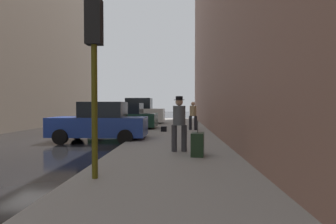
# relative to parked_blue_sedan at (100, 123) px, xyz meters

# --- Properties ---
(ground_plane) EXTENTS (120.00, 120.00, 0.00)m
(ground_plane) POSITION_rel_parked_blue_sedan_xyz_m (-2.65, -0.60, -0.85)
(ground_plane) COLOR black
(sidewalk) EXTENTS (4.00, 40.00, 0.15)m
(sidewalk) POSITION_rel_parked_blue_sedan_xyz_m (3.35, -0.60, -0.77)
(sidewalk) COLOR gray
(sidewalk) RESTS_ON ground_plane
(parked_blue_sedan) EXTENTS (4.21, 2.08, 1.79)m
(parked_blue_sedan) POSITION_rel_parked_blue_sedan_xyz_m (0.00, 0.00, 0.00)
(parked_blue_sedan) COLOR navy
(parked_blue_sedan) RESTS_ON ground_plane
(parked_dark_green_sedan) EXTENTS (4.26, 2.17, 1.79)m
(parked_dark_green_sedan) POSITION_rel_parked_blue_sedan_xyz_m (-0.00, 5.26, 0.00)
(parked_dark_green_sedan) COLOR #193828
(parked_dark_green_sedan) RESTS_ON ground_plane
(parked_white_van) EXTENTS (4.64, 2.15, 2.25)m
(parked_white_van) POSITION_rel_parked_blue_sedan_xyz_m (-0.00, 10.32, 0.18)
(parked_white_van) COLOR silver
(parked_white_van) RESTS_ON ground_plane
(fire_hydrant) EXTENTS (0.42, 0.22, 0.70)m
(fire_hydrant) POSITION_rel_parked_blue_sedan_xyz_m (1.80, 6.42, -0.35)
(fire_hydrant) COLOR red
(fire_hydrant) RESTS_ON sidewalk
(traffic_light) EXTENTS (0.32, 0.32, 3.60)m
(traffic_light) POSITION_rel_parked_blue_sedan_xyz_m (1.85, -6.39, 1.91)
(traffic_light) COLOR #514C0F
(traffic_light) RESTS_ON sidewalk
(pedestrian_with_beanie) EXTENTS (0.52, 0.44, 1.78)m
(pedestrian_with_beanie) POSITION_rel_parked_blue_sedan_xyz_m (3.56, -3.20, 0.29)
(pedestrian_with_beanie) COLOR #333338
(pedestrian_with_beanie) RESTS_ON sidewalk
(pedestrian_in_tan_coat) EXTENTS (0.53, 0.47, 1.71)m
(pedestrian_in_tan_coat) POSITION_rel_parked_blue_sedan_xyz_m (4.38, 4.32, 0.26)
(pedestrian_in_tan_coat) COLOR black
(pedestrian_in_tan_coat) RESTS_ON sidewalk
(rolling_suitcase) EXTENTS (0.43, 0.60, 1.04)m
(rolling_suitcase) POSITION_rel_parked_blue_sedan_xyz_m (4.10, -3.93, -0.36)
(rolling_suitcase) COLOR black
(rolling_suitcase) RESTS_ON sidewalk
(duffel_bag) EXTENTS (0.32, 0.44, 0.28)m
(duffel_bag) POSITION_rel_parked_blue_sedan_xyz_m (2.67, 3.32, -0.56)
(duffel_bag) COLOR black
(duffel_bag) RESTS_ON sidewalk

